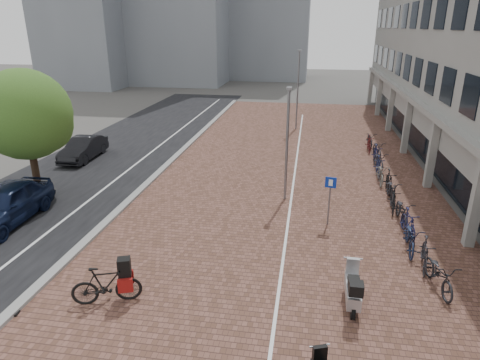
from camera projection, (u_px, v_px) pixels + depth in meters
name	position (u px, v px, depth m)	size (l,w,h in m)	color
ground	(208.00, 285.00, 12.96)	(140.00, 140.00, 0.00)	#474442
plaza_brick	(292.00, 167.00, 23.74)	(14.50, 42.00, 0.04)	brown
street_asphalt	(111.00, 158.00, 25.45)	(8.00, 50.00, 0.03)	black
curb	(172.00, 160.00, 24.82)	(0.35, 42.00, 0.14)	gray
lane_line	(142.00, 159.00, 25.14)	(0.12, 44.00, 0.00)	white
parking_line	(296.00, 167.00, 23.70)	(0.10, 30.00, 0.00)	white
car_navy	(5.00, 204.00, 16.79)	(1.93, 4.80, 1.63)	black
car_dark	(83.00, 149.00, 24.99)	(1.40, 4.01, 1.32)	black
hero_bike	(106.00, 284.00, 11.95)	(2.06, 1.21, 1.40)	black
shoes	(13.00, 315.00, 11.58)	(0.31, 0.26, 0.08)	black
scooter_front	(353.00, 287.00, 11.85)	(0.55, 1.76, 1.21)	#AFAFB4
parking_sign	(330.00, 194.00, 16.39)	(0.43, 0.12, 2.07)	slate
lamp_near	(287.00, 147.00, 18.46)	(0.12, 0.12, 5.11)	slate
lamp_far	(298.00, 91.00, 31.38)	(0.12, 0.12, 5.88)	gray
street_tree	(29.00, 117.00, 18.68)	(4.05, 4.05, 5.89)	#382619
bike_row	(388.00, 182.00, 20.10)	(1.27, 18.11, 1.05)	black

